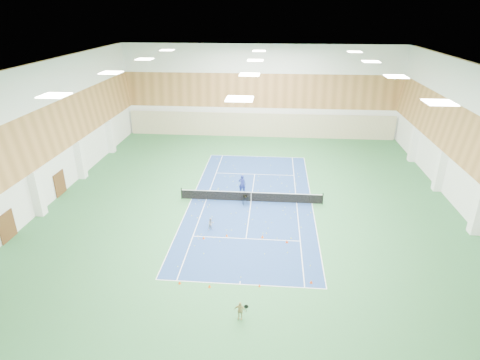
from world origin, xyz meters
name	(u,v)px	position (x,y,z in m)	size (l,w,h in m)	color
ground	(251,201)	(0.00, 0.00, 0.00)	(40.00, 40.00, 0.00)	#2C6738
room_shell	(252,138)	(0.00, 0.00, 6.00)	(36.00, 40.00, 12.00)	white
wood_cladding	(252,115)	(0.00, 0.00, 8.00)	(36.00, 40.00, 8.00)	#AC753F
ceiling_light_grid	(253,67)	(0.00, 0.00, 11.92)	(21.40, 25.40, 0.06)	white
court_surface	(251,201)	(0.00, 0.00, 0.01)	(10.97, 23.77, 0.01)	navy
tennis_balls_scatter	(251,201)	(0.00, 0.00, 0.05)	(10.57, 22.77, 0.07)	#C4D925
tennis_net	(251,196)	(0.00, 0.00, 0.55)	(12.80, 0.10, 1.10)	black
back_curtain	(260,125)	(0.00, 19.75, 1.60)	(35.40, 0.16, 3.20)	#C6B793
door_left_a	(7,227)	(-17.92, -8.00, 1.10)	(0.08, 1.80, 2.20)	#593319
door_left_b	(60,183)	(-17.92, 0.00, 1.10)	(0.08, 1.80, 2.20)	#593319
coach	(242,184)	(-0.95, 1.70, 0.94)	(0.68, 0.45, 1.88)	navy
child_court	(211,224)	(-2.87, -5.23, 0.51)	(0.49, 0.38, 1.01)	gray
child_apron	(240,310)	(0.27, -14.91, 0.58)	(0.68, 0.28, 1.16)	tan
ball_cart	(245,200)	(-0.48, -0.68, 0.43)	(0.50, 0.50, 0.86)	black
cone_svc_a	(204,238)	(-3.22, -6.68, 0.11)	(0.21, 0.21, 0.23)	#FF530D
cone_svc_b	(227,235)	(-1.50, -6.19, 0.11)	(0.20, 0.20, 0.22)	#FF5D0D
cone_svc_c	(262,236)	(1.25, -6.16, 0.12)	(0.22, 0.22, 0.25)	#E1560B
cone_svc_d	(287,241)	(3.10, -6.68, 0.12)	(0.22, 0.22, 0.24)	red
cone_base_a	(180,282)	(-3.85, -12.14, 0.11)	(0.19, 0.19, 0.21)	#F0510C
cone_base_b	(210,286)	(-1.89, -12.32, 0.10)	(0.19, 0.19, 0.21)	#FB570D
cone_base_c	(260,285)	(1.27, -11.98, 0.09)	(0.17, 0.17, 0.19)	#FF4E0D
cone_base_d	(311,282)	(4.56, -11.37, 0.11)	(0.20, 0.20, 0.22)	#FC4A0D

